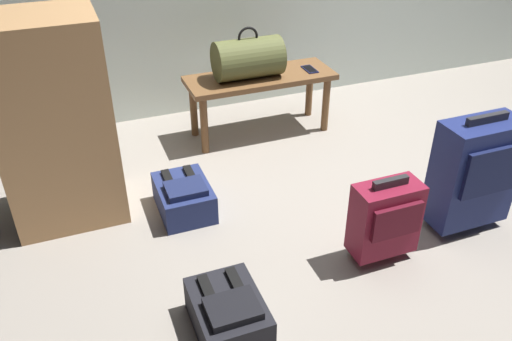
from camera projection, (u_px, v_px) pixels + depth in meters
The scene contains 9 objects.
ground_plane at pixel (365, 205), 3.01m from camera, with size 6.60×6.60×0.00m, color gray.
bench at pixel (260, 85), 3.57m from camera, with size 1.00×0.36×0.43m.
duffel_bag_olive at pixel (248, 58), 3.44m from camera, with size 0.44×0.26×0.34m.
cell_phone at pixel (310, 69), 3.61m from camera, with size 0.07×0.14×0.01m.
suitcase_upright_navy at pixel (474, 172), 2.68m from camera, with size 0.42×0.23×0.66m.
suitcase_small_burgundy at pixel (385, 218), 2.52m from camera, with size 0.32×0.18×0.46m.
backpack_dark at pixel (228, 314), 2.21m from camera, with size 0.28×0.38×0.21m.
backpack_navy at pixel (184, 197), 2.92m from camera, with size 0.28×0.38×0.21m.
side_cabinet at pixel (55, 123), 2.67m from camera, with size 0.56×0.44×1.10m.
Camera 1 is at (-1.46, -2.06, 1.78)m, focal length 37.16 mm.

